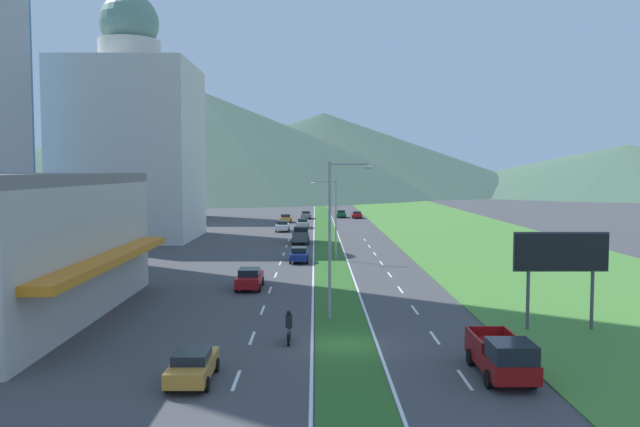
{
  "coord_description": "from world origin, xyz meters",
  "views": [
    {
      "loc": [
        -1.58,
        -33.56,
        9.34
      ],
      "look_at": [
        -1.0,
        42.16,
        4.22
      ],
      "focal_mm": 35.96,
      "sensor_mm": 36.0,
      "label": 1
    }
  ],
  "objects_px": {
    "pickup_truck_0": "(301,235)",
    "street_lamp_near": "(334,230)",
    "street_lamp_mid": "(333,214)",
    "pickup_truck_1": "(503,357)",
    "car_0": "(357,215)",
    "car_7": "(283,226)",
    "car_3": "(341,214)",
    "car_5": "(286,218)",
    "car_2": "(306,215)",
    "motorcycle_rider": "(289,329)",
    "car_6": "(303,223)",
    "car_1": "(250,278)",
    "car_8": "(193,365)",
    "billboard_roadside": "(561,256)",
    "car_4": "(299,255)"
  },
  "relations": [
    {
      "from": "car_8",
      "to": "car_3",
      "type": "bearing_deg",
      "value": -6.12
    },
    {
      "from": "car_8",
      "to": "pickup_truck_0",
      "type": "height_order",
      "value": "pickup_truck_0"
    },
    {
      "from": "street_lamp_near",
      "to": "pickup_truck_1",
      "type": "xyz_separation_m",
      "value": [
        7.22,
        -11.55,
        -4.65
      ]
    },
    {
      "from": "street_lamp_mid",
      "to": "car_6",
      "type": "xyz_separation_m",
      "value": [
        -3.86,
        37.79,
        -4.07
      ]
    },
    {
      "from": "car_5",
      "to": "pickup_truck_0",
      "type": "height_order",
      "value": "pickup_truck_0"
    },
    {
      "from": "car_1",
      "to": "car_6",
      "type": "bearing_deg",
      "value": -3.39
    },
    {
      "from": "car_2",
      "to": "car_6",
      "type": "relative_size",
      "value": 0.95
    },
    {
      "from": "car_0",
      "to": "car_6",
      "type": "bearing_deg",
      "value": -25.88
    },
    {
      "from": "car_5",
      "to": "pickup_truck_1",
      "type": "bearing_deg",
      "value": -171.01
    },
    {
      "from": "car_6",
      "to": "car_3",
      "type": "bearing_deg",
      "value": -17.4
    },
    {
      "from": "motorcycle_rider",
      "to": "car_6",
      "type": "bearing_deg",
      "value": 0.49
    },
    {
      "from": "car_6",
      "to": "car_7",
      "type": "height_order",
      "value": "car_7"
    },
    {
      "from": "car_1",
      "to": "car_6",
      "type": "xyz_separation_m",
      "value": [
        3.17,
        53.56,
        -0.05
      ]
    },
    {
      "from": "street_lamp_mid",
      "to": "billboard_roadside",
      "type": "relative_size",
      "value": 1.44
    },
    {
      "from": "car_3",
      "to": "car_7",
      "type": "distance_m",
      "value": 30.53
    },
    {
      "from": "street_lamp_near",
      "to": "motorcycle_rider",
      "type": "relative_size",
      "value": 4.94
    },
    {
      "from": "car_4",
      "to": "car_8",
      "type": "height_order",
      "value": "car_4"
    },
    {
      "from": "billboard_roadside",
      "to": "car_4",
      "type": "bearing_deg",
      "value": 119.59
    },
    {
      "from": "car_7",
      "to": "car_3",
      "type": "bearing_deg",
      "value": -19.43
    },
    {
      "from": "car_1",
      "to": "car_0",
      "type": "bearing_deg",
      "value": -10.16
    },
    {
      "from": "car_1",
      "to": "car_3",
      "type": "distance_m",
      "value": 77.16
    },
    {
      "from": "car_7",
      "to": "car_2",
      "type": "bearing_deg",
      "value": -7.15
    },
    {
      "from": "street_lamp_mid",
      "to": "pickup_truck_1",
      "type": "distance_m",
      "value": 38.53
    },
    {
      "from": "car_3",
      "to": "car_1",
      "type": "bearing_deg",
      "value": -7.71
    },
    {
      "from": "pickup_truck_0",
      "to": "pickup_truck_1",
      "type": "distance_m",
      "value": 54.81
    },
    {
      "from": "car_0",
      "to": "car_3",
      "type": "xyz_separation_m",
      "value": [
        -3.02,
        1.89,
        0.04
      ]
    },
    {
      "from": "car_3",
      "to": "car_8",
      "type": "distance_m",
      "value": 99.37
    },
    {
      "from": "billboard_roadside",
      "to": "car_4",
      "type": "relative_size",
      "value": 1.36
    },
    {
      "from": "car_0",
      "to": "car_1",
      "type": "bearing_deg",
      "value": -10.16
    },
    {
      "from": "car_3",
      "to": "car_5",
      "type": "bearing_deg",
      "value": -41.08
    },
    {
      "from": "car_8",
      "to": "pickup_truck_1",
      "type": "xyz_separation_m",
      "value": [
        13.84,
        0.34,
        0.25
      ]
    },
    {
      "from": "pickup_truck_0",
      "to": "street_lamp_near",
      "type": "bearing_deg",
      "value": -175.9
    },
    {
      "from": "car_4",
      "to": "car_5",
      "type": "relative_size",
      "value": 0.95
    },
    {
      "from": "car_7",
      "to": "motorcycle_rider",
      "type": "bearing_deg",
      "value": -176.79
    },
    {
      "from": "street_lamp_near",
      "to": "motorcycle_rider",
      "type": "xyz_separation_m",
      "value": [
        -2.61,
        -5.54,
        -4.89
      ]
    },
    {
      "from": "car_0",
      "to": "pickup_truck_0",
      "type": "relative_size",
      "value": 0.82
    },
    {
      "from": "car_7",
      "to": "car_8",
      "type": "distance_m",
      "value": 70.01
    },
    {
      "from": "street_lamp_near",
      "to": "car_2",
      "type": "distance_m",
      "value": 84.15
    },
    {
      "from": "car_2",
      "to": "car_6",
      "type": "height_order",
      "value": "car_6"
    },
    {
      "from": "car_8",
      "to": "pickup_truck_0",
      "type": "relative_size",
      "value": 0.8
    },
    {
      "from": "car_2",
      "to": "motorcycle_rider",
      "type": "relative_size",
      "value": 2.24
    },
    {
      "from": "car_1",
      "to": "car_5",
      "type": "height_order",
      "value": "car_1"
    },
    {
      "from": "car_2",
      "to": "motorcycle_rider",
      "type": "xyz_separation_m",
      "value": [
        0.33,
        -89.5,
        -0.01
      ]
    },
    {
      "from": "car_6",
      "to": "street_lamp_mid",
      "type": "bearing_deg",
      "value": -174.17
    },
    {
      "from": "car_5",
      "to": "motorcycle_rider",
      "type": "distance_m",
      "value": 80.57
    },
    {
      "from": "billboard_roadside",
      "to": "street_lamp_mid",
      "type": "bearing_deg",
      "value": 113.05
    },
    {
      "from": "billboard_roadside",
      "to": "car_4",
      "type": "distance_m",
      "value": 32.42
    },
    {
      "from": "car_5",
      "to": "car_6",
      "type": "bearing_deg",
      "value": -163.38
    },
    {
      "from": "car_0",
      "to": "car_2",
      "type": "bearing_deg",
      "value": -83.9
    },
    {
      "from": "car_5",
      "to": "car_7",
      "type": "xyz_separation_m",
      "value": [
        0.28,
        -16.82,
        0.06
      ]
    }
  ]
}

